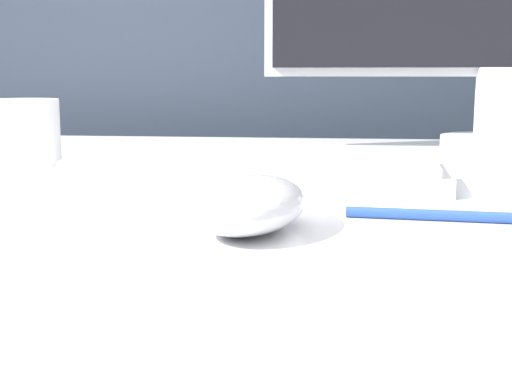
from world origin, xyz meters
TOP-DOWN VIEW (x-y plane):
  - partition_panel at (0.00, 0.61)m, footprint 5.00×0.03m
  - computer_mouse_near at (-0.07, -0.23)m, footprint 0.09×0.13m
  - keyboard at (-0.10, -0.02)m, footprint 0.37×0.14m
  - mug at (-0.36, 0.05)m, footprint 0.08×0.08m
  - pen at (0.07, -0.18)m, footprint 0.16×0.02m

SIDE VIEW (x-z plane):
  - partition_panel at x=0.00m, z-range 0.00..1.09m
  - pen at x=0.07m, z-range 0.73..0.74m
  - keyboard at x=-0.10m, z-range 0.73..0.75m
  - computer_mouse_near at x=-0.07m, z-range 0.73..0.76m
  - mug at x=-0.36m, z-range 0.73..0.81m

